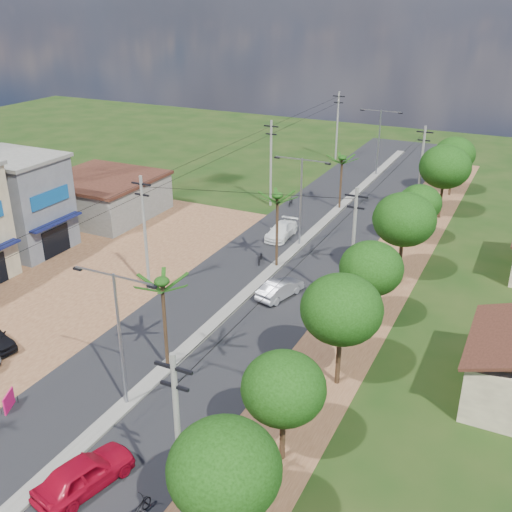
% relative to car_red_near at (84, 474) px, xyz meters
% --- Properties ---
extents(ground, '(160.00, 160.00, 0.00)m').
position_rel_car_red_near_xyz_m(ground, '(-2.01, 5.70, -0.82)').
color(ground, black).
rests_on(ground, ground).
extents(road, '(12.00, 110.00, 0.04)m').
position_rel_car_red_near_xyz_m(road, '(-2.01, 20.70, -0.80)').
color(road, black).
rests_on(road, ground).
extents(median, '(1.00, 90.00, 0.18)m').
position_rel_car_red_near_xyz_m(median, '(-2.01, 23.70, -0.73)').
color(median, '#605E56').
rests_on(median, ground).
extents(dirt_lot_west, '(18.00, 46.00, 0.04)m').
position_rel_car_red_near_xyz_m(dirt_lot_west, '(-17.01, 13.70, -0.80)').
color(dirt_lot_west, brown).
rests_on(dirt_lot_west, ground).
extents(dirt_shoulder_east, '(5.00, 90.00, 0.03)m').
position_rel_car_red_near_xyz_m(dirt_shoulder_east, '(6.49, 20.70, -0.80)').
color(dirt_shoulder_east, brown).
rests_on(dirt_shoulder_east, ground).
extents(shophouse_grey, '(9.00, 6.40, 8.30)m').
position_rel_car_red_near_xyz_m(shophouse_grey, '(-23.99, 19.70, 3.35)').
color(shophouse_grey, '#54565D').
rests_on(shophouse_grey, ground).
extents(low_shed, '(10.40, 10.40, 3.95)m').
position_rel_car_red_near_xyz_m(low_shed, '(-23.01, 29.70, 1.15)').
color(low_shed, '#605E56').
rests_on(low_shed, ground).
extents(tree_east_a, '(4.40, 4.40, 6.37)m').
position_rel_car_red_near_xyz_m(tree_east_a, '(7.49, -0.30, 3.67)').
color(tree_east_a, black).
rests_on(tree_east_a, ground).
extents(tree_east_b, '(4.00, 4.00, 5.83)m').
position_rel_car_red_near_xyz_m(tree_east_b, '(7.29, 5.70, 3.30)').
color(tree_east_b, black).
rests_on(tree_east_b, ground).
extents(tree_east_c, '(4.60, 4.60, 6.83)m').
position_rel_car_red_near_xyz_m(tree_east_c, '(7.69, 12.70, 4.05)').
color(tree_east_c, black).
rests_on(tree_east_c, ground).
extents(tree_east_d, '(4.20, 4.20, 6.13)m').
position_rel_car_red_near_xyz_m(tree_east_d, '(7.39, 19.70, 3.52)').
color(tree_east_d, black).
rests_on(tree_east_d, ground).
extents(tree_east_e, '(4.80, 4.80, 7.14)m').
position_rel_car_red_near_xyz_m(tree_east_e, '(7.59, 27.70, 4.27)').
color(tree_east_e, black).
rests_on(tree_east_e, ground).
extents(tree_east_f, '(3.80, 3.80, 5.52)m').
position_rel_car_red_near_xyz_m(tree_east_f, '(7.19, 35.70, 3.07)').
color(tree_east_f, black).
rests_on(tree_east_f, ground).
extents(tree_east_g, '(5.00, 5.00, 7.38)m').
position_rel_car_red_near_xyz_m(tree_east_g, '(7.79, 43.70, 4.42)').
color(tree_east_g, black).
rests_on(tree_east_g, ground).
extents(tree_east_h, '(4.40, 4.40, 6.52)m').
position_rel_car_red_near_xyz_m(tree_east_h, '(7.49, 51.70, 3.82)').
color(tree_east_h, black).
rests_on(tree_east_h, ground).
extents(palm_median_near, '(2.00, 2.00, 6.15)m').
position_rel_car_red_near_xyz_m(palm_median_near, '(-2.01, 9.70, 4.72)').
color(palm_median_near, black).
rests_on(palm_median_near, ground).
extents(palm_median_mid, '(2.00, 2.00, 6.55)m').
position_rel_car_red_near_xyz_m(palm_median_mid, '(-2.01, 25.70, 5.08)').
color(palm_median_mid, black).
rests_on(palm_median_mid, ground).
extents(palm_median_far, '(2.00, 2.00, 5.85)m').
position_rel_car_red_near_xyz_m(palm_median_far, '(-2.01, 41.70, 4.44)').
color(palm_median_far, black).
rests_on(palm_median_far, ground).
extents(streetlight_near, '(5.10, 0.18, 8.00)m').
position_rel_car_red_near_xyz_m(streetlight_near, '(-2.01, 5.70, 3.97)').
color(streetlight_near, gray).
rests_on(streetlight_near, ground).
extents(streetlight_mid, '(5.10, 0.18, 8.00)m').
position_rel_car_red_near_xyz_m(streetlight_mid, '(-2.01, 30.70, 3.97)').
color(streetlight_mid, gray).
rests_on(streetlight_mid, ground).
extents(streetlight_far, '(5.10, 0.18, 8.00)m').
position_rel_car_red_near_xyz_m(streetlight_far, '(-2.01, 55.70, 3.97)').
color(streetlight_far, gray).
rests_on(streetlight_far, ground).
extents(utility_pole_w_b, '(1.60, 0.24, 9.00)m').
position_rel_car_red_near_xyz_m(utility_pole_w_b, '(-9.01, 17.70, 3.94)').
color(utility_pole_w_b, '#605E56').
rests_on(utility_pole_w_b, ground).
extents(utility_pole_w_c, '(1.60, 0.24, 9.00)m').
position_rel_car_red_near_xyz_m(utility_pole_w_c, '(-9.01, 39.70, 3.94)').
color(utility_pole_w_c, '#605E56').
rests_on(utility_pole_w_c, ground).
extents(utility_pole_w_d, '(1.60, 0.24, 9.00)m').
position_rel_car_red_near_xyz_m(utility_pole_w_d, '(-9.01, 60.70, 3.94)').
color(utility_pole_w_d, '#605E56').
rests_on(utility_pole_w_d, ground).
extents(utility_pole_e_a, '(1.60, 0.24, 9.00)m').
position_rel_car_red_near_xyz_m(utility_pole_e_a, '(5.49, -0.30, 3.94)').
color(utility_pole_e_a, '#605E56').
rests_on(utility_pole_e_a, ground).
extents(utility_pole_e_b, '(1.60, 0.24, 9.00)m').
position_rel_car_red_near_xyz_m(utility_pole_e_b, '(5.49, 21.70, 3.94)').
color(utility_pole_e_b, '#605E56').
rests_on(utility_pole_e_b, ground).
extents(utility_pole_e_c, '(1.60, 0.24, 9.00)m').
position_rel_car_red_near_xyz_m(utility_pole_e_c, '(5.49, 43.70, 3.94)').
color(utility_pole_e_c, '#605E56').
rests_on(utility_pole_e_c, ground).
extents(car_red_near, '(3.03, 5.12, 1.63)m').
position_rel_car_red_near_xyz_m(car_red_near, '(0.00, 0.00, 0.00)').
color(car_red_near, maroon).
rests_on(car_red_near, ground).
extents(car_silver_mid, '(2.45, 4.39, 1.37)m').
position_rel_car_red_near_xyz_m(car_silver_mid, '(0.40, 20.98, -0.13)').
color(car_silver_mid, gray).
rests_on(car_silver_mid, ground).
extents(car_white_far, '(1.97, 4.63, 1.33)m').
position_rel_car_red_near_xyz_m(car_white_far, '(-4.27, 31.79, -0.15)').
color(car_white_far, silver).
rests_on(car_white_far, ground).
extents(moto_rider_east, '(0.69, 1.78, 0.92)m').
position_rel_car_red_near_xyz_m(moto_rider_east, '(3.19, -0.38, -0.36)').
color(moto_rider_east, black).
rests_on(moto_rider_east, ground).
extents(moto_rider_west_a, '(1.17, 1.97, 0.98)m').
position_rel_car_red_near_xyz_m(moto_rider_west_a, '(-3.56, 25.87, -0.33)').
color(moto_rider_west_a, black).
rests_on(moto_rider_west_a, ground).
extents(moto_rider_west_b, '(0.67, 1.61, 0.94)m').
position_rel_car_red_near_xyz_m(moto_rider_west_b, '(-7.01, 40.49, -0.35)').
color(moto_rider_west_b, black).
rests_on(moto_rider_west_b, ground).
extents(roadside_sign, '(0.60, 1.19, 1.04)m').
position_rel_car_red_near_xyz_m(roadside_sign, '(-7.51, 2.61, -0.30)').
color(roadside_sign, '#AE104C').
rests_on(roadside_sign, ground).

